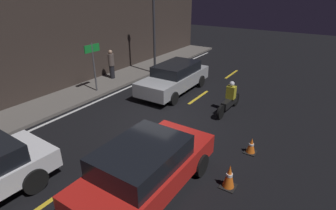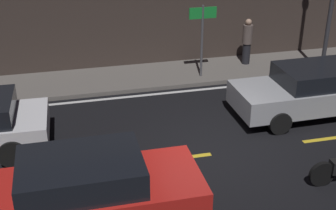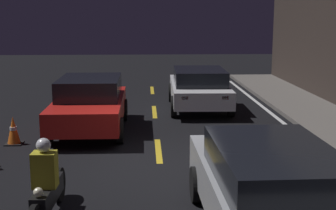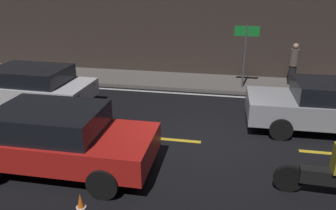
% 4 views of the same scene
% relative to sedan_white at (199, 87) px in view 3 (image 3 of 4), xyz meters
% --- Properties ---
extents(ground_plane, '(56.00, 56.00, 0.00)m').
position_rel_sedan_white_xyz_m(ground_plane, '(5.94, -1.53, -0.75)').
color(ground_plane, black).
extents(lane_dash_a, '(2.00, 0.14, 0.01)m').
position_rel_sedan_white_xyz_m(lane_dash_a, '(-4.06, -1.53, -0.75)').
color(lane_dash_a, gold).
rests_on(lane_dash_a, ground).
extents(lane_dash_b, '(2.00, 0.14, 0.01)m').
position_rel_sedan_white_xyz_m(lane_dash_b, '(0.44, -1.53, -0.75)').
color(lane_dash_b, gold).
rests_on(lane_dash_b, ground).
extents(lane_dash_c, '(2.00, 0.14, 0.01)m').
position_rel_sedan_white_xyz_m(lane_dash_c, '(4.94, -1.53, -0.75)').
color(lane_dash_c, gold).
rests_on(lane_dash_c, ground).
extents(lane_solid_kerb, '(25.20, 0.14, 0.01)m').
position_rel_sedan_white_xyz_m(lane_solid_kerb, '(5.94, 2.28, -0.75)').
color(lane_solid_kerb, silver).
rests_on(lane_solid_kerb, ground).
extents(sedan_white, '(4.41, 2.07, 1.38)m').
position_rel_sedan_white_xyz_m(sedan_white, '(0.00, 0.00, 0.00)').
color(sedan_white, silver).
rests_on(sedan_white, ground).
extents(taxi_red, '(4.20, 1.96, 1.46)m').
position_rel_sedan_white_xyz_m(taxi_red, '(2.87, -3.36, 0.03)').
color(taxi_red, red).
rests_on(taxi_red, ground).
extents(hatchback_silver, '(4.61, 1.91, 1.44)m').
position_rel_sedan_white_xyz_m(hatchback_silver, '(9.50, -0.10, 0.01)').
color(hatchback_silver, '#9EA0A5').
rests_on(hatchback_silver, ground).
extents(motorcycle, '(2.19, 0.37, 1.36)m').
position_rel_sedan_white_xyz_m(motorcycle, '(8.69, -3.36, -0.20)').
color(motorcycle, black).
rests_on(motorcycle, ground).
extents(traffic_cone_near, '(0.41, 0.41, 0.71)m').
position_rel_sedan_white_xyz_m(traffic_cone_near, '(4.19, -5.11, -0.41)').
color(traffic_cone_near, black).
rests_on(traffic_cone_near, ground).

